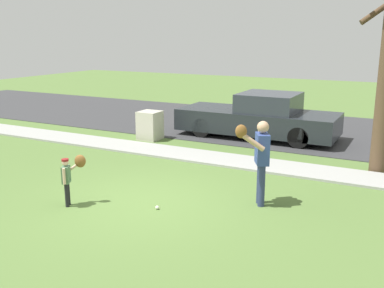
# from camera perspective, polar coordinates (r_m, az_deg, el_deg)

# --- Properties ---
(ground_plane) EXTENTS (48.00, 48.00, 0.00)m
(ground_plane) POSITION_cam_1_polar(r_m,az_deg,el_deg) (12.07, 2.93, -2.12)
(ground_plane) COLOR #567538
(sidewalk_strip) EXTENTS (36.00, 1.20, 0.06)m
(sidewalk_strip) POSITION_cam_1_polar(r_m,az_deg,el_deg) (12.15, 3.13, -1.87)
(sidewalk_strip) COLOR #A3A39E
(sidewalk_strip) RESTS_ON ground
(road_surface) EXTENTS (36.00, 6.80, 0.02)m
(road_surface) POSITION_cam_1_polar(r_m,az_deg,el_deg) (16.72, 10.21, 2.21)
(road_surface) COLOR #38383A
(road_surface) RESTS_ON ground
(person_adult) EXTENTS (0.61, 0.83, 1.71)m
(person_adult) POSITION_cam_1_polar(r_m,az_deg,el_deg) (8.76, 8.73, -1.32)
(person_adult) COLOR navy
(person_adult) RESTS_ON ground
(person_child) EXTENTS (0.40, 0.52, 1.02)m
(person_child) POSITION_cam_1_polar(r_m,az_deg,el_deg) (9.07, -15.36, -3.63)
(person_child) COLOR black
(person_child) RESTS_ON ground
(baseball) EXTENTS (0.07, 0.07, 0.07)m
(baseball) POSITION_cam_1_polar(r_m,az_deg,el_deg) (8.77, -4.49, -8.15)
(baseball) COLOR white
(baseball) RESTS_ON ground
(utility_cabinet) EXTENTS (0.67, 0.67, 0.93)m
(utility_cabinet) POSITION_cam_1_polar(r_m,az_deg,el_deg) (14.46, -5.42, 2.39)
(utility_cabinet) COLOR beige
(utility_cabinet) RESTS_ON ground
(parked_pickup_dark) EXTENTS (5.20, 1.95, 1.48)m
(parked_pickup_dark) POSITION_cam_1_polar(r_m,az_deg,el_deg) (14.78, 8.66, 3.38)
(parked_pickup_dark) COLOR #23282D
(parked_pickup_dark) RESTS_ON road_surface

